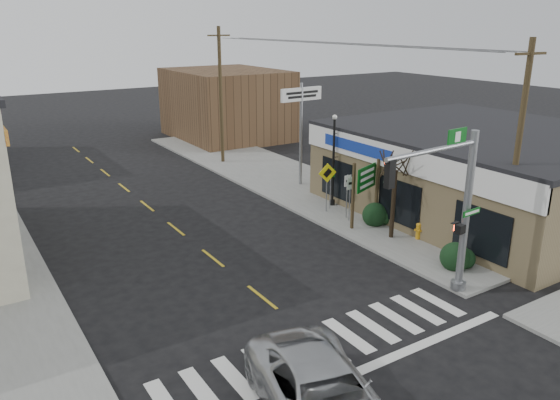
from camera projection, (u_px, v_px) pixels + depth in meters
ground at (331, 352)px, 16.18m from camera, size 140.00×140.00×0.00m
sidewalk_right at (317, 192)px, 31.18m from camera, size 6.00×38.00×0.13m
center_line at (213, 258)px, 22.60m from camera, size 0.12×56.00×0.01m
crosswalk at (323, 345)px, 16.50m from camera, size 11.00×2.20×0.01m
thrift_store at (486, 173)px, 27.78m from camera, size 12.00×14.00×4.00m
bldg_distant_right at (226, 104)px, 45.50m from camera, size 8.00×10.00×5.60m
suv at (323, 398)px, 13.01m from camera, size 3.80×6.04×1.55m
traffic_signal_pole at (454, 198)px, 18.28m from camera, size 4.71×0.38×5.96m
guide_sign at (366, 185)px, 25.25m from camera, size 1.79×0.14×3.14m
fire_hydrant at (419, 230)px, 24.14m from camera, size 0.24×0.24×0.78m
ped_crossing_sign at (327, 178)px, 27.24m from camera, size 0.98×0.07×2.53m
lamp_post at (335, 153)px, 27.97m from camera, size 0.62×0.49×4.77m
dance_center_sign at (301, 108)px, 31.11m from camera, size 2.79×0.18×5.93m
bare_tree at (396, 158)px, 23.35m from camera, size 2.32×2.32×4.65m
shrub_front at (455, 257)px, 21.30m from camera, size 1.18×1.18×0.88m
shrub_back at (375, 215)px, 25.93m from camera, size 1.19×1.19×0.90m
utility_pole_near at (517, 155)px, 20.36m from camera, size 1.51×0.23×8.69m
utility_pole_far at (221, 94)px, 36.38m from camera, size 1.56×0.23×8.95m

